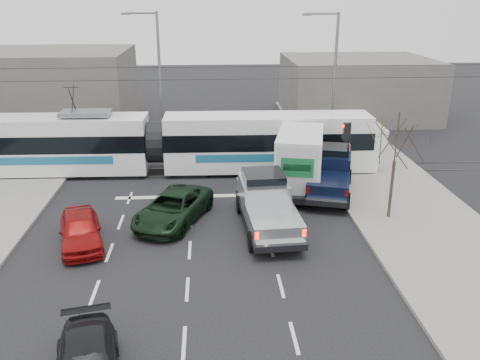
{
  "coord_description": "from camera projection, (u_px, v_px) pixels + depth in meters",
  "views": [
    {
      "loc": [
        -0.82,
        -18.95,
        9.99
      ],
      "look_at": [
        0.62,
        3.44,
        1.8
      ],
      "focal_mm": 38.0,
      "sensor_mm": 36.0,
      "label": 1
    }
  ],
  "objects": [
    {
      "name": "catenary",
      "position": [
        222.0,
        108.0,
        29.28
      ],
      "size": [
        60.0,
        0.2,
        7.0
      ],
      "color": "black",
      "rests_on": "ground"
    },
    {
      "name": "street_lamp_near",
      "position": [
        332.0,
        75.0,
        33.05
      ],
      "size": [
        2.38,
        0.25,
        9.0
      ],
      "color": "slate",
      "rests_on": "ground"
    },
    {
      "name": "street_lamp_far",
      "position": [
        157.0,
        72.0,
        34.23
      ],
      "size": [
        2.38,
        0.25,
        9.0
      ],
      "color": "slate",
      "rests_on": "ground"
    },
    {
      "name": "silver_pickup",
      "position": [
        266.0,
        202.0,
        23.05
      ],
      "size": [
        2.58,
        6.44,
        2.29
      ],
      "rotation": [
        0.0,
        0.0,
        0.06
      ],
      "color": "black",
      "rests_on": "ground"
    },
    {
      "name": "tram",
      "position": [
        156.0,
        143.0,
        29.74
      ],
      "size": [
        25.19,
        3.09,
        5.13
      ],
      "rotation": [
        0.0,
        0.0,
        -0.02
      ],
      "color": "white",
      "rests_on": "ground"
    },
    {
      "name": "building_right",
      "position": [
        357.0,
        88.0,
        43.61
      ],
      "size": [
        12.0,
        10.0,
        5.0
      ],
      "primitive_type": "cube",
      "color": "#67635D",
      "rests_on": "ground"
    },
    {
      "name": "rails",
      "position": [
        223.0,
        171.0,
        30.61
      ],
      "size": [
        60.0,
        1.6,
        0.03
      ],
      "primitive_type": "cube",
      "color": "#33302D",
      "rests_on": "ground"
    },
    {
      "name": "red_car",
      "position": [
        80.0,
        230.0,
        21.35
      ],
      "size": [
        2.69,
        4.41,
        1.4
      ],
      "primitive_type": "imported",
      "rotation": [
        0.0,
        0.0,
        0.27
      ],
      "color": "maroon",
      "rests_on": "ground"
    },
    {
      "name": "traffic_signal",
      "position": [
        347.0,
        141.0,
        26.78
      ],
      "size": [
        0.44,
        0.44,
        3.6
      ],
      "color": "black",
      "rests_on": "ground"
    },
    {
      "name": "navy_pickup",
      "position": [
        330.0,
        172.0,
        26.88
      ],
      "size": [
        3.55,
        5.99,
        2.38
      ],
      "rotation": [
        0.0,
        0.0,
        -0.28
      ],
      "color": "black",
      "rests_on": "ground"
    },
    {
      "name": "bare_tree",
      "position": [
        396.0,
        142.0,
        22.74
      ],
      "size": [
        2.4,
        2.4,
        5.0
      ],
      "color": "#47382B",
      "rests_on": "ground"
    },
    {
      "name": "sidewalk_right",
      "position": [
        440.0,
        241.0,
        21.76
      ],
      "size": [
        6.0,
        60.0,
        0.15
      ],
      "primitive_type": "cube",
      "color": "gray",
      "rests_on": "ground"
    },
    {
      "name": "ground",
      "position": [
        230.0,
        249.0,
        21.24
      ],
      "size": [
        120.0,
        120.0,
        0.0
      ],
      "primitive_type": "plane",
      "color": "black",
      "rests_on": "ground"
    },
    {
      "name": "building_left",
      "position": [
        40.0,
        89.0,
        39.99
      ],
      "size": [
        14.0,
        10.0,
        6.0
      ],
      "primitive_type": "cube",
      "color": "#67635D",
      "rests_on": "ground"
    },
    {
      "name": "green_car",
      "position": [
        173.0,
        208.0,
        23.53
      ],
      "size": [
        4.06,
        5.59,
        1.41
      ],
      "primitive_type": "imported",
      "rotation": [
        0.0,
        0.0,
        -0.38
      ],
      "color": "black",
      "rests_on": "ground"
    },
    {
      "name": "box_truck",
      "position": [
        300.0,
        160.0,
        27.32
      ],
      "size": [
        3.72,
        6.98,
        3.32
      ],
      "rotation": [
        0.0,
        0.0,
        -0.23
      ],
      "color": "black",
      "rests_on": "ground"
    }
  ]
}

